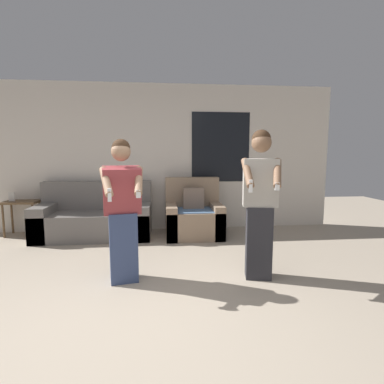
{
  "coord_description": "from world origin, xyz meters",
  "views": [
    {
      "loc": [
        0.22,
        -2.4,
        1.42
      ],
      "look_at": [
        0.55,
        0.87,
        1.0
      ],
      "focal_mm": 28.0,
      "sensor_mm": 36.0,
      "label": 1
    }
  ],
  "objects_px": {
    "couch": "(95,218)",
    "side_table": "(21,206)",
    "person_left": "(123,211)",
    "armchair": "(194,216)",
    "person_right": "(260,203)"
  },
  "relations": [
    {
      "from": "couch",
      "to": "side_table",
      "type": "xyz_separation_m",
      "value": [
        -1.3,
        0.21,
        0.2
      ]
    },
    {
      "from": "person_right",
      "to": "couch",
      "type": "bearing_deg",
      "value": 138.76
    },
    {
      "from": "person_left",
      "to": "couch",
      "type": "bearing_deg",
      "value": 110.46
    },
    {
      "from": "couch",
      "to": "person_left",
      "type": "xyz_separation_m",
      "value": [
        0.72,
        -1.93,
        0.48
      ]
    },
    {
      "from": "couch",
      "to": "armchair",
      "type": "xyz_separation_m",
      "value": [
        1.7,
        -0.1,
        0.02
      ]
    },
    {
      "from": "person_left",
      "to": "person_right",
      "type": "bearing_deg",
      "value": -1.54
    },
    {
      "from": "couch",
      "to": "person_left",
      "type": "distance_m",
      "value": 2.12
    },
    {
      "from": "person_right",
      "to": "armchair",
      "type": "bearing_deg",
      "value": 106.48
    },
    {
      "from": "person_right",
      "to": "side_table",
      "type": "bearing_deg",
      "value": 148.43
    },
    {
      "from": "side_table",
      "to": "person_right",
      "type": "height_order",
      "value": "person_right"
    },
    {
      "from": "side_table",
      "to": "person_left",
      "type": "relative_size",
      "value": 0.48
    },
    {
      "from": "person_left",
      "to": "person_right",
      "type": "relative_size",
      "value": 0.94
    },
    {
      "from": "couch",
      "to": "armchair",
      "type": "distance_m",
      "value": 1.7
    },
    {
      "from": "couch",
      "to": "person_left",
      "type": "height_order",
      "value": "person_left"
    },
    {
      "from": "person_left",
      "to": "side_table",
      "type": "bearing_deg",
      "value": 133.33
    }
  ]
}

